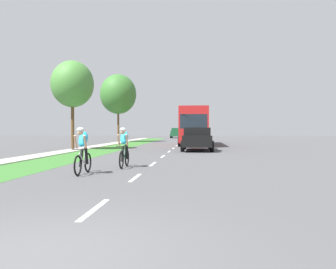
{
  "coord_description": "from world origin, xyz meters",
  "views": [
    {
      "loc": [
        1.93,
        -3.9,
        1.5
      ],
      "look_at": [
        -0.13,
        20.28,
        1.16
      ],
      "focal_mm": 37.08,
      "sensor_mm": 36.0,
      "label": 1
    }
  ],
  "objects_px": {
    "cyclist_trailing": "(124,147)",
    "street_tree_near": "(72,84)",
    "sedan_blue": "(195,135)",
    "cyclist_lead": "(83,150)",
    "street_tree_far": "(118,94)",
    "pickup_black": "(197,139)",
    "suv_dark_green": "(177,133)",
    "bus_red": "(194,125)"
  },
  "relations": [
    {
      "from": "cyclist_trailing",
      "to": "street_tree_near",
      "type": "height_order",
      "value": "street_tree_near"
    },
    {
      "from": "sedan_blue",
      "to": "cyclist_lead",
      "type": "bearing_deg",
      "value": -94.95
    },
    {
      "from": "street_tree_far",
      "to": "pickup_black",
      "type": "bearing_deg",
      "value": -60.05
    },
    {
      "from": "cyclist_trailing",
      "to": "street_tree_far",
      "type": "distance_m",
      "value": 29.13
    },
    {
      "from": "sedan_blue",
      "to": "suv_dark_green",
      "type": "relative_size",
      "value": 0.91
    },
    {
      "from": "cyclist_lead",
      "to": "suv_dark_green",
      "type": "distance_m",
      "value": 50.77
    },
    {
      "from": "bus_red",
      "to": "street_tree_far",
      "type": "xyz_separation_m",
      "value": [
        -9.28,
        7.24,
        3.82
      ]
    },
    {
      "from": "pickup_black",
      "to": "sedan_blue",
      "type": "distance_m",
      "value": 26.77
    },
    {
      "from": "suv_dark_green",
      "to": "street_tree_near",
      "type": "relative_size",
      "value": 0.7
    },
    {
      "from": "pickup_black",
      "to": "bus_red",
      "type": "distance_m",
      "value": 9.46
    },
    {
      "from": "pickup_black",
      "to": "sedan_blue",
      "type": "bearing_deg",
      "value": 90.77
    },
    {
      "from": "street_tree_near",
      "to": "pickup_black",
      "type": "bearing_deg",
      "value": -3.26
    },
    {
      "from": "bus_red",
      "to": "street_tree_near",
      "type": "bearing_deg",
      "value": -135.64
    },
    {
      "from": "pickup_black",
      "to": "street_tree_far",
      "type": "height_order",
      "value": "street_tree_far"
    },
    {
      "from": "cyclist_lead",
      "to": "sedan_blue",
      "type": "distance_m",
      "value": 40.33
    },
    {
      "from": "pickup_black",
      "to": "bus_red",
      "type": "bearing_deg",
      "value": 91.78
    },
    {
      "from": "cyclist_trailing",
      "to": "bus_red",
      "type": "height_order",
      "value": "bus_red"
    },
    {
      "from": "sedan_blue",
      "to": "suv_dark_green",
      "type": "distance_m",
      "value": 11.1
    },
    {
      "from": "bus_red",
      "to": "suv_dark_green",
      "type": "distance_m",
      "value": 28.19
    },
    {
      "from": "bus_red",
      "to": "street_tree_far",
      "type": "bearing_deg",
      "value": 142.07
    },
    {
      "from": "bus_red",
      "to": "suv_dark_green",
      "type": "xyz_separation_m",
      "value": [
        -3.4,
        27.97,
        -1.03
      ]
    },
    {
      "from": "cyclist_trailing",
      "to": "sedan_blue",
      "type": "bearing_deg",
      "value": 86.21
    },
    {
      "from": "suv_dark_green",
      "to": "street_tree_far",
      "type": "xyz_separation_m",
      "value": [
        -5.88,
        -20.73,
        4.85
      ]
    },
    {
      "from": "street_tree_near",
      "to": "street_tree_far",
      "type": "xyz_separation_m",
      "value": [
        -0.23,
        16.09,
        0.89
      ]
    },
    {
      "from": "street_tree_far",
      "to": "cyclist_trailing",
      "type": "bearing_deg",
      "value": -76.51
    },
    {
      "from": "suv_dark_green",
      "to": "street_tree_far",
      "type": "distance_m",
      "value": 22.09
    },
    {
      "from": "street_tree_near",
      "to": "cyclist_trailing",
      "type": "bearing_deg",
      "value": -61.33
    },
    {
      "from": "cyclist_trailing",
      "to": "street_tree_near",
      "type": "xyz_separation_m",
      "value": [
        -6.46,
        11.82,
        4.1
      ]
    },
    {
      "from": "cyclist_lead",
      "to": "street_tree_far",
      "type": "bearing_deg",
      "value": 100.81
    },
    {
      "from": "cyclist_lead",
      "to": "suv_dark_green",
      "type": "bearing_deg",
      "value": 89.83
    },
    {
      "from": "sedan_blue",
      "to": "street_tree_far",
      "type": "relative_size",
      "value": 0.52
    },
    {
      "from": "suv_dark_green",
      "to": "street_tree_far",
      "type": "height_order",
      "value": "street_tree_far"
    },
    {
      "from": "cyclist_trailing",
      "to": "street_tree_near",
      "type": "relative_size",
      "value": 0.26
    },
    {
      "from": "street_tree_far",
      "to": "bus_red",
      "type": "bearing_deg",
      "value": -37.93
    },
    {
      "from": "pickup_black",
      "to": "suv_dark_green",
      "type": "distance_m",
      "value": 37.53
    },
    {
      "from": "cyclist_lead",
      "to": "sedan_blue",
      "type": "xyz_separation_m",
      "value": [
        3.48,
        40.18,
        -0.04
      ]
    },
    {
      "from": "cyclist_trailing",
      "to": "sedan_blue",
      "type": "xyz_separation_m",
      "value": [
        2.52,
        38.05,
        -0.04
      ]
    },
    {
      "from": "pickup_black",
      "to": "sedan_blue",
      "type": "height_order",
      "value": "pickup_black"
    },
    {
      "from": "suv_dark_green",
      "to": "street_tree_far",
      "type": "bearing_deg",
      "value": -105.84
    },
    {
      "from": "cyclist_lead",
      "to": "street_tree_far",
      "type": "distance_m",
      "value": 30.98
    },
    {
      "from": "cyclist_trailing",
      "to": "sedan_blue",
      "type": "height_order",
      "value": "cyclist_trailing"
    },
    {
      "from": "cyclist_trailing",
      "to": "sedan_blue",
      "type": "distance_m",
      "value": 38.13
    }
  ]
}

